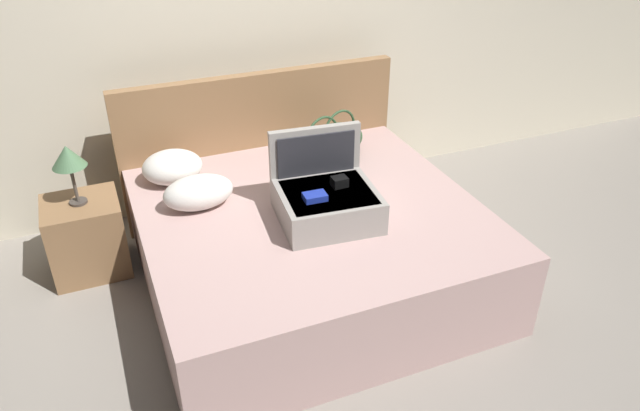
{
  "coord_description": "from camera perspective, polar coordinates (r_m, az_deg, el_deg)",
  "views": [
    {
      "loc": [
        -1.06,
        -2.31,
        2.28
      ],
      "look_at": [
        0.0,
        0.27,
        0.61
      ],
      "focal_mm": 33.79,
      "sensor_mm": 36.0,
      "label": 1
    }
  ],
  "objects": [
    {
      "name": "duffel_bag",
      "position": [
        3.9,
        1.03,
        5.99
      ],
      "size": [
        0.58,
        0.44,
        0.32
      ],
      "rotation": [
        0.0,
        0.0,
        0.35
      ],
      "color": "#2D4C2D",
      "rests_on": "bed"
    },
    {
      "name": "back_wall",
      "position": [
        4.21,
        -7.53,
        17.22
      ],
      "size": [
        8.0,
        0.1,
        2.6
      ],
      "primitive_type": "cube",
      "color": "beige",
      "rests_on": "ground"
    },
    {
      "name": "nightstand",
      "position": [
        3.93,
        -21.22,
        -2.76
      ],
      "size": [
        0.44,
        0.4,
        0.48
      ],
      "primitive_type": "cube",
      "color": "olive",
      "rests_on": "ground"
    },
    {
      "name": "bed",
      "position": [
        3.54,
        -0.83,
        -3.92
      ],
      "size": [
        1.87,
        1.79,
        0.51
      ],
      "primitive_type": "cube",
      "color": "#BC9993",
      "rests_on": "ground"
    },
    {
      "name": "table_lamp",
      "position": [
        3.68,
        -22.76,
        4.15
      ],
      "size": [
        0.19,
        0.19,
        0.37
      ],
      "color": "#3F3833",
      "rests_on": "nightstand"
    },
    {
      "name": "pillow_center_head",
      "position": [
        3.44,
        -11.44,
        1.23
      ],
      "size": [
        0.4,
        0.25,
        0.19
      ],
      "primitive_type": "ellipsoid",
      "rotation": [
        0.0,
        0.0,
        0.02
      ],
      "color": "white",
      "rests_on": "bed"
    },
    {
      "name": "hard_case_large",
      "position": [
        3.27,
        0.58,
        0.66
      ],
      "size": [
        0.56,
        0.54,
        0.45
      ],
      "rotation": [
        0.0,
        0.0,
        -0.09
      ],
      "color": "gray",
      "rests_on": "bed"
    },
    {
      "name": "ground_plane",
      "position": [
        3.41,
        1.73,
        -11.01
      ],
      "size": [
        12.0,
        12.0,
        0.0
      ],
      "primitive_type": "plane",
      "color": "gray"
    },
    {
      "name": "headboard",
      "position": [
        4.19,
        -5.6,
        5.74
      ],
      "size": [
        1.91,
        0.08,
        1.02
      ],
      "primitive_type": "cube",
      "color": "olive",
      "rests_on": "ground"
    },
    {
      "name": "pillow_near_headboard",
      "position": [
        3.75,
        -13.8,
        3.56
      ],
      "size": [
        0.38,
        0.32,
        0.2
      ],
      "primitive_type": "ellipsoid",
      "rotation": [
        0.0,
        0.0,
        -0.06
      ],
      "color": "white",
      "rests_on": "bed"
    }
  ]
}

